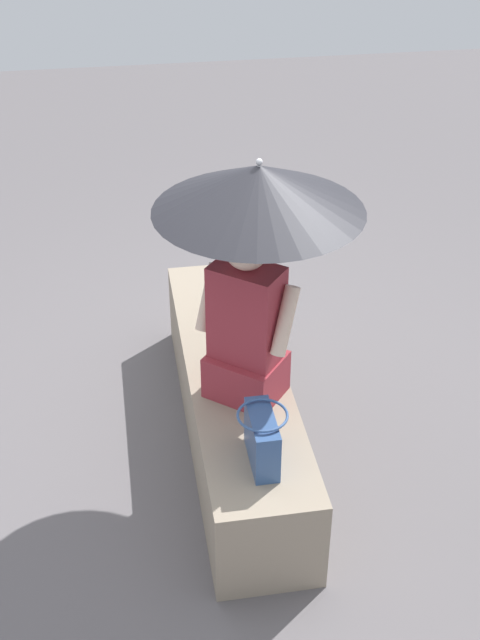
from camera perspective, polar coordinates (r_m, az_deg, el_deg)
ground_plane at (r=4.58m, az=-0.37°, el=-8.05°), size 14.00×14.00×0.00m
stone_bench at (r=4.42m, az=-0.38°, el=-5.66°), size 2.10×0.49×0.49m
person_seated at (r=3.87m, az=0.43°, el=-0.44°), size 0.45×0.49×0.90m
parasol at (r=3.65m, az=1.30°, el=8.98°), size 0.95×0.95×1.17m
handbag_black at (r=3.64m, az=1.52°, el=-8.05°), size 0.30×0.22×0.26m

